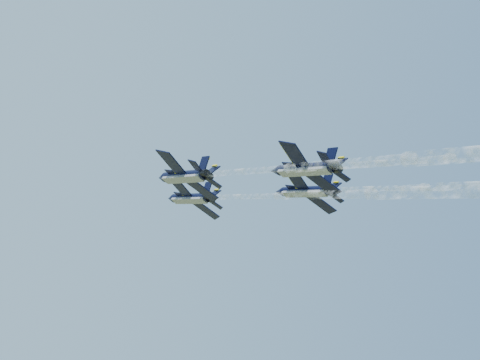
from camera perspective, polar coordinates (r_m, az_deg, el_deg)
name	(u,v)px	position (r m, az deg, el deg)	size (l,w,h in m)	color
jet_lead	(190,198)	(118.98, -3.91, -1.43)	(9.46, 14.67, 6.12)	black
jet_left	(184,176)	(101.57, -4.41, 0.27)	(9.46, 14.67, 6.12)	black
jet_right	(305,191)	(112.99, 5.04, -0.89)	(9.46, 14.67, 6.12)	black
jet_slot	(304,169)	(96.93, 5.01, 0.84)	(9.46, 14.67, 6.12)	black
smoke_trail_lead	(463,127)	(79.82, 16.88, 3.94)	(18.93, 70.54, 2.49)	white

